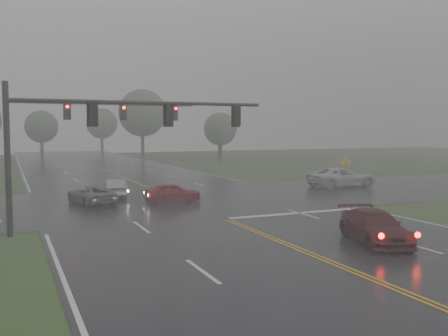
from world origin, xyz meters
name	(u,v)px	position (x,y,z in m)	size (l,w,h in m)	color
main_road	(189,204)	(0.00, 20.00, 0.00)	(18.00, 160.00, 0.02)	black
cross_street	(178,200)	(0.00, 22.00, 0.00)	(120.00, 14.00, 0.02)	black
stop_bar	(299,213)	(4.50, 14.40, 0.00)	(8.50, 0.50, 0.01)	silver
sedan_maroon	(374,243)	(3.48, 7.07, 0.00)	(1.82, 4.48, 1.30)	#400B0E
sedan_red	(173,202)	(-0.61, 21.29, 0.00)	(1.44, 3.59, 1.22)	maroon
sedan_silver	(115,197)	(-3.52, 25.05, 0.00)	(1.29, 3.70, 1.22)	gray
car_grey	(92,204)	(-5.50, 22.39, 0.00)	(1.94, 4.21, 1.17)	#54575B
pickup_white	(342,187)	(14.43, 23.83, 0.00)	(2.57, 5.58, 1.55)	silver
signal_gantry_near	(96,128)	(-6.45, 14.35, 4.70)	(12.18, 0.29, 6.68)	black
signal_gantry_far	(71,120)	(-5.65, 30.92, 5.32)	(14.53, 0.38, 7.52)	black
sign_diamond_east	(346,166)	(14.88, 23.98, 1.70)	(1.05, 0.08, 2.52)	black
tree_ne_a	(142,113)	(9.32, 67.57, 7.15)	(7.39, 7.39, 10.86)	#382E24
tree_n_mid	(41,127)	(-4.95, 76.56, 5.04)	(5.22, 5.22, 7.67)	#382E24
tree_e_near	(220,129)	(18.41, 58.01, 4.64)	(4.82, 4.82, 7.08)	#382E24
tree_n_far	(102,123)	(6.82, 89.13, 5.74)	(5.95, 5.95, 8.74)	#382E24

